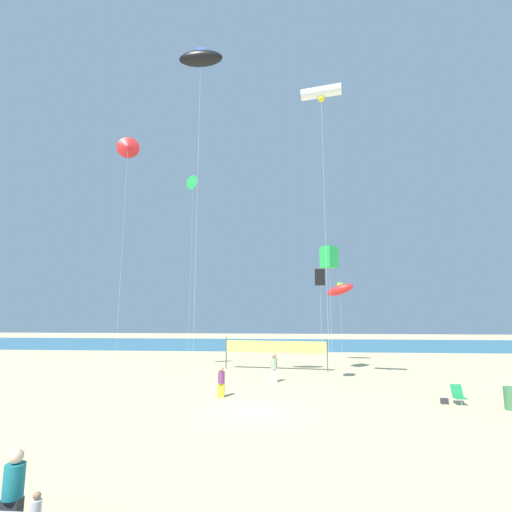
% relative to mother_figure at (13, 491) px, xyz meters
% --- Properties ---
extents(ground_plane, '(120.00, 120.00, 0.00)m').
position_rel_mother_figure_xyz_m(ground_plane, '(3.89, 9.50, -0.89)').
color(ground_plane, '#D1BC89').
extents(ocean_band, '(120.00, 20.00, 0.01)m').
position_rel_mother_figure_xyz_m(ocean_band, '(3.89, 44.44, -0.88)').
color(ocean_band, teal).
rests_on(ocean_band, ground).
extents(mother_figure, '(0.38, 0.38, 1.66)m').
position_rel_mother_figure_xyz_m(mother_figure, '(0.00, 0.00, 0.00)').
color(mother_figure, '#2D2D33').
rests_on(mother_figure, ground).
extents(beachgoer_plum_shirt, '(0.35, 0.35, 1.54)m').
position_rel_mother_figure_xyz_m(beachgoer_plum_shirt, '(2.10, 12.19, -0.06)').
color(beachgoer_plum_shirt, gold).
rests_on(beachgoer_plum_shirt, ground).
extents(beachgoer_sage_shirt, '(0.41, 0.41, 1.79)m').
position_rel_mother_figure_xyz_m(beachgoer_sage_shirt, '(4.75, 16.51, 0.07)').
color(beachgoer_sage_shirt, white).
rests_on(beachgoer_sage_shirt, ground).
extents(folding_beach_chair, '(0.52, 0.65, 0.89)m').
position_rel_mother_figure_xyz_m(folding_beach_chair, '(13.73, 11.58, -0.42)').
color(folding_beach_chair, '#1E8C4C').
rests_on(folding_beach_chair, ground).
extents(trash_barrel, '(0.62, 0.62, 0.99)m').
position_rel_mother_figure_xyz_m(trash_barrel, '(15.65, 10.67, -0.39)').
color(trash_barrel, '#3F7F4C').
rests_on(trash_barrel, ground).
extents(volleyball_net, '(7.85, 1.13, 2.40)m').
position_rel_mother_figure_xyz_m(volleyball_net, '(4.74, 21.41, 0.75)').
color(volleyball_net, '#4C4C51').
rests_on(volleyball_net, ground).
extents(beach_handbag, '(0.33, 0.17, 0.26)m').
position_rel_mother_figure_xyz_m(beach_handbag, '(13.05, 11.57, -0.75)').
color(beach_handbag, '#2D2D33').
rests_on(beach_handbag, ground).
extents(kite_red_delta, '(1.60, 0.73, 16.88)m').
position_rel_mother_figure_xyz_m(kite_red_delta, '(-5.60, 16.46, 15.17)').
color(kite_red_delta, silver).
rests_on(kite_red_delta, ground).
extents(kite_red_inflatable, '(2.69, 1.62, 7.11)m').
position_rel_mother_figure_xyz_m(kite_red_inflatable, '(10.52, 25.91, 5.48)').
color(kite_red_inflatable, silver).
rests_on(kite_red_inflatable, ground).
extents(kite_white_tube, '(2.42, 1.14, 17.47)m').
position_rel_mother_figure_xyz_m(kite_white_tube, '(7.73, 12.49, 16.22)').
color(kite_white_tube, silver).
rests_on(kite_white_tube, ground).
extents(kite_black_box, '(0.69, 0.69, 7.05)m').
position_rel_mother_figure_xyz_m(kite_black_box, '(7.71, 15.81, 5.65)').
color(kite_black_box, silver).
rests_on(kite_black_box, ground).
extents(kite_green_box, '(1.39, 1.39, 9.17)m').
position_rel_mother_figure_xyz_m(kite_green_box, '(8.80, 19.51, 7.49)').
color(kite_green_box, silver).
rests_on(kite_green_box, ground).
extents(kite_black_inflatable, '(2.61, 0.91, 19.99)m').
position_rel_mother_figure_xyz_m(kite_black_inflatable, '(0.64, 11.90, 18.38)').
color(kite_black_inflatable, silver).
rests_on(kite_black_inflatable, ground).
extents(kite_green_delta, '(1.33, 0.94, 17.20)m').
position_rel_mother_figure_xyz_m(kite_green_delta, '(-3.01, 25.16, 15.60)').
color(kite_green_delta, silver).
rests_on(kite_green_delta, ground).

